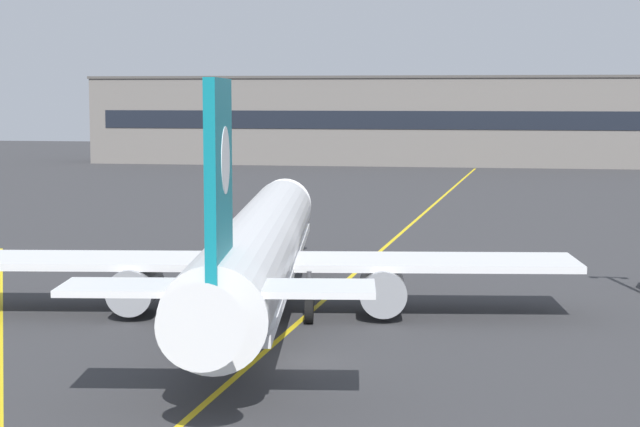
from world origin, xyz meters
TOP-DOWN VIEW (x-y plane):
  - ground_plane at (0.00, 0.00)m, footprint 400.00×400.00m
  - taxiway_centreline at (0.00, 30.00)m, footprint 9.61×179.77m
  - taxiway_lead_in_stripe at (-14.00, 2.00)m, footprint 26.56×54.07m
  - airliner_foreground at (-3.42, 8.95)m, footprint 32.36×41.46m
  - terminal_building at (10.58, 127.77)m, footprint 135.47×12.40m

SIDE VIEW (x-z plane):
  - ground_plane at x=0.00m, z-range 0.00..0.00m
  - taxiway_centreline at x=0.00m, z-range 0.00..0.01m
  - taxiway_lead_in_stripe at x=-14.00m, z-range 0.00..0.01m
  - airliner_foreground at x=-3.42m, z-range -2.46..9.19m
  - terminal_building at x=10.58m, z-range 0.01..13.99m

